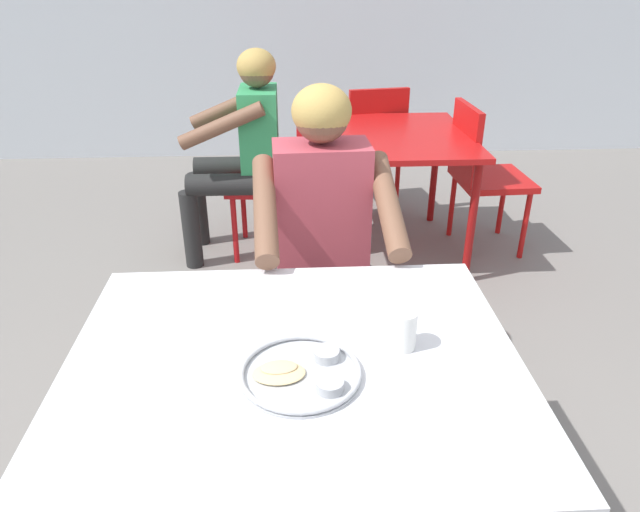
# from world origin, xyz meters

# --- Properties ---
(table_foreground) EXTENTS (1.11, 0.92, 0.72)m
(table_foreground) POSITION_xyz_m (0.00, -0.01, 0.65)
(table_foreground) COLOR silver
(table_foreground) RESTS_ON ground
(thali_tray) EXTENTS (0.28, 0.28, 0.03)m
(thali_tray) POSITION_xyz_m (0.02, -0.08, 0.73)
(thali_tray) COLOR #B7BABF
(thali_tray) RESTS_ON table_foreground
(drinking_cup) EXTENTS (0.07, 0.07, 0.10)m
(drinking_cup) POSITION_xyz_m (0.27, 0.03, 0.78)
(drinking_cup) COLOR white
(drinking_cup) RESTS_ON table_foreground
(chair_foreground) EXTENTS (0.46, 0.46, 0.84)m
(chair_foreground) POSITION_xyz_m (0.11, 0.94, 0.49)
(chair_foreground) COLOR silver
(chair_foreground) RESTS_ON ground
(diner_foreground) EXTENTS (0.51, 0.56, 1.22)m
(diner_foreground) POSITION_xyz_m (0.12, 0.72, 0.72)
(diner_foreground) COLOR #2E2E2E
(diner_foreground) RESTS_ON ground
(table_background_red) EXTENTS (0.93, 0.96, 0.72)m
(table_background_red) POSITION_xyz_m (0.55, 2.00, 0.64)
(table_background_red) COLOR #B71414
(table_background_red) RESTS_ON ground
(chair_red_left) EXTENTS (0.47, 0.46, 0.81)m
(chair_red_left) POSITION_xyz_m (-0.04, 2.02, 0.48)
(chair_red_left) COLOR #B11215
(chair_red_left) RESTS_ON ground
(chair_red_right) EXTENTS (0.43, 0.45, 0.87)m
(chair_red_right) POSITION_xyz_m (1.11, 2.00, 0.50)
(chair_red_right) COLOR red
(chair_red_right) RESTS_ON ground
(chair_red_far) EXTENTS (0.47, 0.50, 0.86)m
(chair_red_far) POSITION_xyz_m (0.56, 2.61, 0.50)
(chair_red_far) COLOR #B41514
(chair_red_far) RESTS_ON ground
(patron_background) EXTENTS (0.55, 0.49, 1.18)m
(patron_background) POSITION_xyz_m (-0.25, 2.00, 0.71)
(patron_background) COLOR black
(patron_background) RESTS_ON ground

